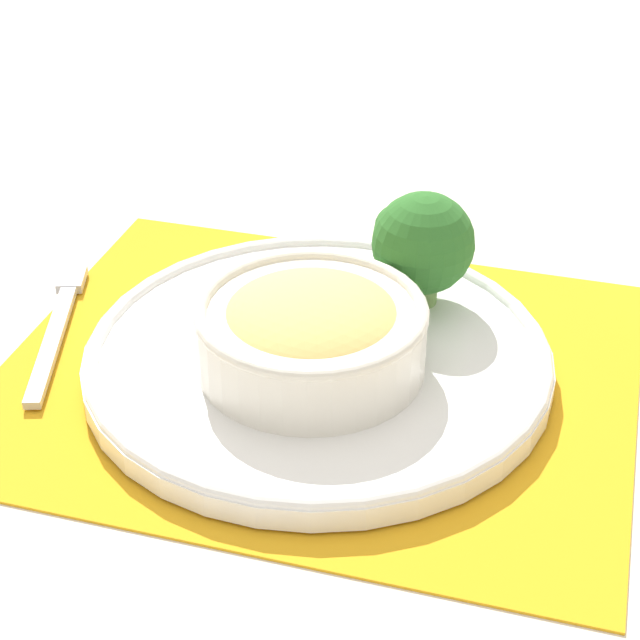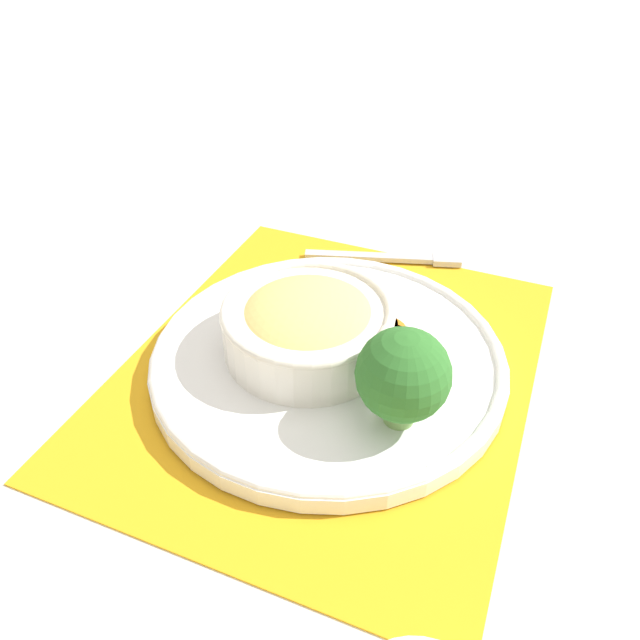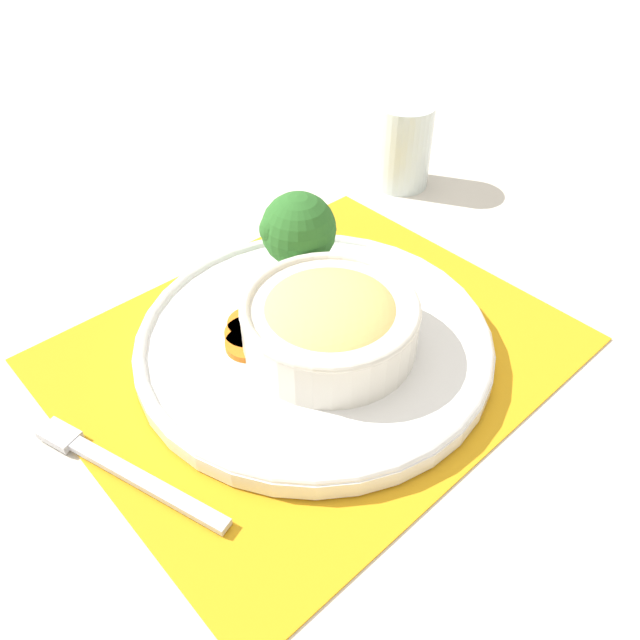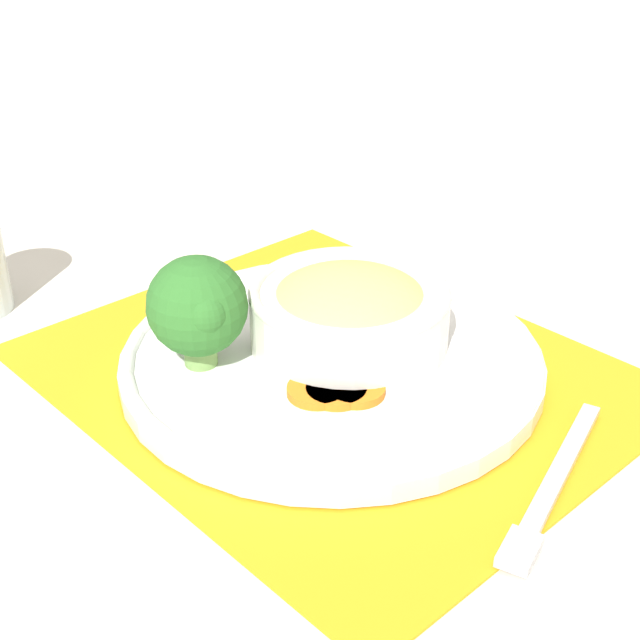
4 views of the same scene
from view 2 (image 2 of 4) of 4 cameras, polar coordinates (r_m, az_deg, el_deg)
name	(u,v)px [view 2 (image 2 of 4)]	position (r m, az deg, el deg)	size (l,w,h in m)	color
ground_plane	(328,369)	(0.59, 0.75, -4.52)	(4.00, 4.00, 0.00)	beige
placemat	(328,368)	(0.58, 0.75, -4.38)	(0.46, 0.39, 0.00)	orange
plate	(328,357)	(0.58, 0.77, -3.39)	(0.33, 0.33, 0.02)	white
bowl	(308,323)	(0.56, -1.06, -0.27)	(0.16, 0.16, 0.06)	silver
broccoli_floret	(404,375)	(0.48, 7.66, -4.97)	(0.07, 0.07, 0.09)	#759E51
carrot_slice_near	(390,340)	(0.59, 6.41, -1.87)	(0.04, 0.04, 0.01)	orange
carrot_slice_middle	(384,332)	(0.59, 5.85, -1.10)	(0.04, 0.04, 0.01)	orange
carrot_slice_far	(375,325)	(0.60, 5.05, -0.43)	(0.04, 0.04, 0.01)	orange
fork	(398,258)	(0.74, 7.16, 5.66)	(0.06, 0.18, 0.01)	#B7B7BC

